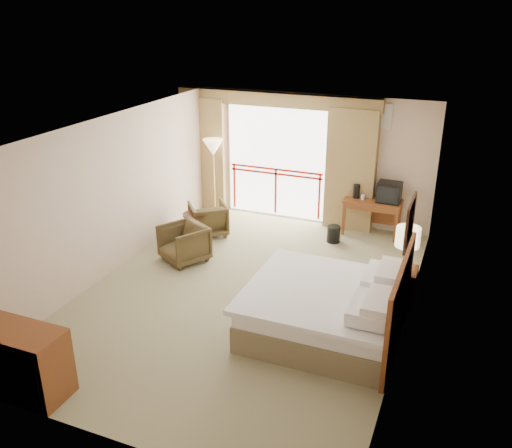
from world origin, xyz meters
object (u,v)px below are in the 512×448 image
at_px(bed, 328,309).
at_px(armchair_far, 209,234).
at_px(floor_lamp, 213,150).
at_px(desk, 373,207).
at_px(armchair_near, 185,260).
at_px(tv, 389,192).
at_px(dresser, 15,360).
at_px(wastebasket, 334,234).
at_px(side_table, 196,222).
at_px(nightstand, 402,286).
at_px(table_lamp, 408,238).

height_order(bed, armchair_far, bed).
bearing_deg(floor_lamp, armchair_far, -70.36).
xyz_separation_m(desk, armchair_near, (-2.91, -2.56, -0.57)).
distance_m(desk, tv, 0.48).
height_order(armchair_near, dresser, dresser).
height_order(wastebasket, side_table, side_table).
height_order(nightstand, tv, tv).
bearing_deg(armchair_near, wastebasket, 68.21).
distance_m(bed, desk, 3.83).
xyz_separation_m(desk, tv, (0.30, -0.06, 0.36)).
distance_m(desk, floor_lamp, 3.56).
xyz_separation_m(desk, dresser, (-3.02, -6.46, -0.14)).
bearing_deg(armchair_far, dresser, 51.77).
bearing_deg(wastebasket, side_table, -160.91).
relative_size(table_lamp, wastebasket, 2.00).
xyz_separation_m(bed, desk, (-0.12, 3.83, 0.20)).
bearing_deg(side_table, wastebasket, 19.09).
distance_m(nightstand, wastebasket, 2.46).
bearing_deg(dresser, side_table, 92.89).
xyz_separation_m(armchair_far, floor_lamp, (-0.38, 1.05, 1.46)).
xyz_separation_m(tv, wastebasket, (-0.91, -0.66, -0.78)).
height_order(wastebasket, floor_lamp, floor_lamp).
relative_size(tv, side_table, 0.85).
relative_size(table_lamp, tv, 1.44).
bearing_deg(table_lamp, desk, 110.99).
distance_m(nightstand, tv, 2.70).
distance_m(desk, armchair_near, 3.92).
distance_m(table_lamp, side_table, 4.33).
distance_m(desk, wastebasket, 1.02).
distance_m(tv, floor_lamp, 3.78).
xyz_separation_m(table_lamp, dresser, (-3.99, -3.92, -0.66)).
height_order(bed, table_lamp, table_lamp).
bearing_deg(tv, dresser, -110.22).
bearing_deg(table_lamp, bed, -123.61).
relative_size(desk, side_table, 2.12).
distance_m(bed, dresser, 4.10).
height_order(nightstand, dresser, dresser).
bearing_deg(armchair_far, armchair_near, 57.93).
bearing_deg(nightstand, armchair_near, 178.88).
relative_size(table_lamp, side_table, 1.22).
distance_m(desk, side_table, 3.57).
bearing_deg(nightstand, bed, -125.35).
distance_m(nightstand, desk, 2.78).
relative_size(bed, side_table, 3.99).
bearing_deg(table_lamp, armchair_near, -179.69).
xyz_separation_m(nightstand, table_lamp, (0.00, 0.05, 0.80)).
height_order(nightstand, side_table, nightstand).
relative_size(nightstand, desk, 0.52).
distance_m(wastebasket, side_table, 2.74).
bearing_deg(tv, wastebasket, -136.88).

